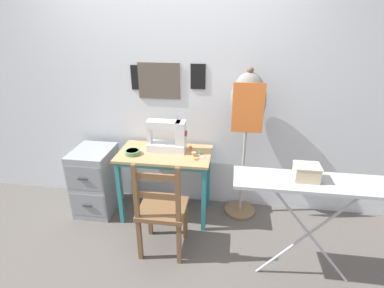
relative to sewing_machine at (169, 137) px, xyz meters
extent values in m
plane|color=#5B5651|center=(-0.04, -0.30, -0.86)|extent=(14.00, 14.00, 0.00)
cube|color=silver|center=(-0.04, 0.27, 0.41)|extent=(10.00, 0.05, 2.55)
cube|color=brown|center=(-0.14, 0.24, 0.49)|extent=(0.42, 0.02, 0.35)
cube|color=black|center=(-0.36, 0.24, 0.52)|extent=(0.13, 0.01, 0.24)
cube|color=black|center=(0.25, 0.24, 0.55)|extent=(0.14, 0.01, 0.24)
cube|color=tan|center=(-0.04, -0.04, -0.16)|extent=(0.91, 0.51, 0.02)
cube|color=teal|center=(-0.04, -0.26, -0.19)|extent=(0.83, 0.03, 0.04)
cube|color=teal|center=(-0.45, -0.26, -0.52)|extent=(0.04, 0.04, 0.69)
cube|color=teal|center=(0.38, -0.26, -0.52)|extent=(0.04, 0.04, 0.69)
cube|color=teal|center=(-0.45, 0.17, -0.52)|extent=(0.04, 0.04, 0.69)
cube|color=teal|center=(0.38, 0.17, -0.52)|extent=(0.04, 0.04, 0.69)
cube|color=white|center=(-0.02, 0.00, -0.11)|extent=(0.37, 0.16, 0.08)
cube|color=white|center=(0.12, 0.00, 0.05)|extent=(0.09, 0.13, 0.23)
cube|color=white|center=(-0.05, 0.00, 0.13)|extent=(0.33, 0.12, 0.07)
cube|color=white|center=(-0.19, 0.00, 0.01)|extent=(0.04, 0.09, 0.16)
cylinder|color=#B22D2D|center=(0.17, 0.00, 0.05)|extent=(0.02, 0.06, 0.06)
cylinder|color=#99999E|center=(0.12, 0.00, 0.18)|extent=(0.01, 0.01, 0.02)
cylinder|color=#56895B|center=(-0.34, -0.12, -0.13)|extent=(0.15, 0.15, 0.04)
cylinder|color=#2F4B32|center=(-0.34, -0.12, -0.11)|extent=(0.12, 0.12, 0.01)
cube|color=silver|center=(0.33, -0.11, -0.14)|extent=(0.06, 0.08, 0.00)
cube|color=silver|center=(0.33, -0.12, -0.14)|extent=(0.08, 0.07, 0.00)
torus|color=#DB511E|center=(0.29, -0.16, -0.14)|extent=(0.03, 0.03, 0.01)
torus|color=#DB511E|center=(0.29, -0.16, -0.14)|extent=(0.03, 0.03, 0.01)
cylinder|color=orange|center=(0.21, 0.05, -0.13)|extent=(0.03, 0.03, 0.04)
cylinder|color=beige|center=(0.21, 0.05, -0.11)|extent=(0.04, 0.04, 0.00)
cylinder|color=beige|center=(0.21, 0.05, -0.15)|extent=(0.04, 0.04, 0.00)
cylinder|color=orange|center=(0.26, -0.08, -0.13)|extent=(0.03, 0.03, 0.04)
cylinder|color=beige|center=(0.26, -0.08, -0.11)|extent=(0.04, 0.04, 0.00)
cylinder|color=beige|center=(0.26, -0.08, -0.15)|extent=(0.04, 0.04, 0.00)
cylinder|color=green|center=(0.31, -0.03, -0.13)|extent=(0.03, 0.03, 0.03)
cylinder|color=beige|center=(0.31, -0.03, -0.12)|extent=(0.03, 0.03, 0.00)
cylinder|color=beige|center=(0.31, -0.03, -0.15)|extent=(0.03, 0.03, 0.00)
cube|color=brown|center=(0.05, -0.55, -0.44)|extent=(0.40, 0.38, 0.04)
cube|color=brown|center=(-0.12, -0.39, -0.66)|extent=(0.04, 0.04, 0.40)
cube|color=brown|center=(0.22, -0.39, -0.66)|extent=(0.04, 0.04, 0.40)
cube|color=brown|center=(-0.12, -0.71, -0.66)|extent=(0.04, 0.04, 0.40)
cube|color=brown|center=(0.22, -0.71, -0.66)|extent=(0.04, 0.04, 0.40)
cube|color=brown|center=(-0.12, -0.71, -0.18)|extent=(0.04, 0.04, 0.48)
cube|color=brown|center=(0.22, -0.71, -0.18)|extent=(0.04, 0.04, 0.48)
cube|color=brown|center=(0.05, -0.71, -0.04)|extent=(0.34, 0.02, 0.06)
cube|color=brown|center=(0.05, -0.71, -0.20)|extent=(0.34, 0.02, 0.06)
cube|color=#93999E|center=(-0.79, -0.07, -0.51)|extent=(0.38, 0.46, 0.70)
cube|color=gray|center=(-0.79, -0.30, -0.36)|extent=(0.35, 0.01, 0.25)
cube|color=#333338|center=(-0.79, -0.31, -0.36)|extent=(0.10, 0.01, 0.02)
cube|color=gray|center=(-0.79, -0.30, -0.66)|extent=(0.35, 0.01, 0.25)
cube|color=#333338|center=(-0.79, -0.31, -0.66)|extent=(0.10, 0.01, 0.02)
cylinder|color=#846647|center=(0.73, 0.09, -0.85)|extent=(0.32, 0.32, 0.03)
cylinder|color=#ADA89E|center=(0.73, 0.09, -0.33)|extent=(0.03, 0.03, 1.00)
ellipsoid|color=gray|center=(0.73, 0.09, 0.36)|extent=(0.33, 0.24, 0.54)
sphere|color=brown|center=(0.73, 0.09, 0.65)|extent=(0.06, 0.06, 0.06)
cube|color=orange|center=(0.73, -0.03, 0.33)|extent=(0.28, 0.01, 0.45)
cube|color=#ADB2B7|center=(1.23, -0.72, 0.02)|extent=(1.18, 0.30, 0.02)
cylinder|color=#B7B7BC|center=(1.23, -0.72, -0.43)|extent=(0.72, 0.02, 0.88)
cylinder|color=#B7B7BC|center=(1.23, -0.72, -0.43)|extent=(0.72, 0.02, 0.88)
cube|color=beige|center=(1.14, -0.70, 0.08)|extent=(0.17, 0.14, 0.10)
cube|color=beige|center=(1.14, -0.70, 0.14)|extent=(0.18, 0.14, 0.01)
camera|label=1|loc=(0.61, -2.63, 1.10)|focal=28.00mm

